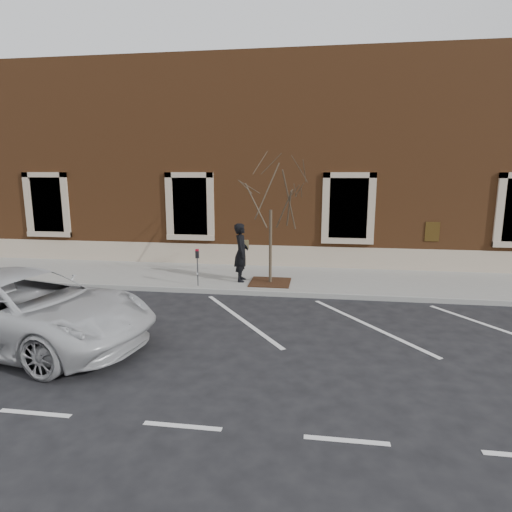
% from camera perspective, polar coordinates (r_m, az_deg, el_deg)
% --- Properties ---
extents(ground, '(120.00, 120.00, 0.00)m').
position_cam_1_polar(ground, '(13.21, -0.38, -5.19)').
color(ground, '#28282B').
rests_on(ground, ground).
extents(sidewalk_near, '(40.00, 3.50, 0.15)m').
position_cam_1_polar(sidewalk_near, '(14.86, 0.64, -3.02)').
color(sidewalk_near, '#9B9992').
rests_on(sidewalk_near, ground).
extents(curb_near, '(40.00, 0.12, 0.15)m').
position_cam_1_polar(curb_near, '(13.15, -0.41, -4.93)').
color(curb_near, '#9E9E99').
rests_on(curb_near, ground).
extents(parking_stripes, '(28.00, 4.40, 0.01)m').
position_cam_1_polar(parking_stripes, '(11.15, -2.10, -8.33)').
color(parking_stripes, silver).
rests_on(parking_stripes, ground).
extents(building_civic, '(40.00, 8.62, 8.00)m').
position_cam_1_polar(building_civic, '(20.36, 2.97, 11.95)').
color(building_civic, brown).
rests_on(building_civic, ground).
extents(man, '(0.52, 0.74, 1.92)m').
position_cam_1_polar(man, '(14.07, -1.98, 0.48)').
color(man, black).
rests_on(man, sidewalk_near).
extents(parking_meter, '(0.11, 0.08, 1.18)m').
position_cam_1_polar(parking_meter, '(13.60, -7.82, -0.60)').
color(parking_meter, '#595B60').
rests_on(parking_meter, sidewalk_near).
extents(tree_grate, '(1.30, 1.30, 0.03)m').
position_cam_1_polar(tree_grate, '(14.03, 1.91, -3.51)').
color(tree_grate, '#3C2313').
rests_on(tree_grate, sidewalk_near).
extents(sapling, '(2.60, 2.60, 4.34)m').
position_cam_1_polar(sapling, '(13.58, 1.99, 8.90)').
color(sapling, brown).
rests_on(sapling, sidewalk_near).
extents(white_truck, '(6.16, 3.66, 1.60)m').
position_cam_1_polar(white_truck, '(10.59, -28.47, -6.24)').
color(white_truck, silver).
rests_on(white_truck, ground).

